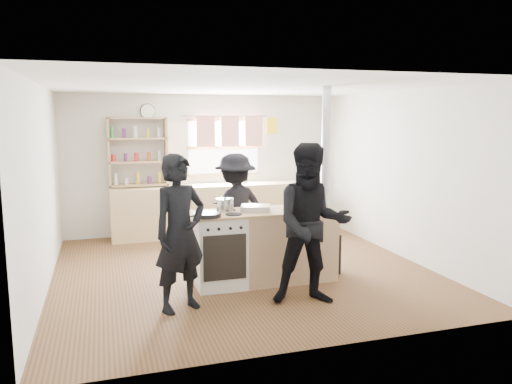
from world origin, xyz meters
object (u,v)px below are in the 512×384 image
cooking_island (264,246)px  skillet_greens (207,215)px  stockpot_stove (225,205)px  bread_board (316,203)px  person_near_right (312,224)px  person_far (235,209)px  roast_tray (255,208)px  flue_heater (324,226)px  stockpot_counter (298,201)px  person_near_left (180,233)px  thermos (245,176)px

cooking_island → skillet_greens: 0.94m
stockpot_stove → bread_board: size_ratio=0.67×
person_near_right → person_far: 1.81m
roast_tray → flue_heater: flue_heater is taller
stockpot_counter → person_near_right: size_ratio=0.17×
person_near_right → person_far: (-0.42, 1.76, -0.11)m
cooking_island → roast_tray: bearing=177.8°
roast_tray → person_near_left: bearing=-148.7°
cooking_island → person_near_left: bearing=-151.5°
thermos → stockpot_counter: 2.78m
roast_tray → flue_heater: size_ratio=0.17×
cooking_island → skillet_greens: size_ratio=5.43×
stockpot_counter → bread_board: 0.28m
person_near_left → person_far: person_near_left is taller
person_far → skillet_greens: bearing=40.7°
bread_board → person_far: 1.25m
thermos → person_near_right: size_ratio=0.15×
skillet_greens → person_near_right: 1.25m
stockpot_counter → person_near_left: size_ratio=0.18×
cooking_island → person_far: (-0.14, 0.90, 0.33)m
flue_heater → person_far: (-1.04, 0.76, 0.15)m
stockpot_stove → stockpot_counter: stockpot_counter is taller
stockpot_stove → cooking_island: bearing=-12.4°
stockpot_stove → flue_heater: bearing=1.3°
person_near_left → skillet_greens: bearing=23.6°
bread_board → flue_heater: bearing=33.8°
thermos → flue_heater: bearing=-82.0°
skillet_greens → stockpot_counter: stockpot_counter is taller
person_far → roast_tray: bearing=72.4°
roast_tray → person_near_left: size_ratio=0.25×
person_near_left → thermos: bearing=38.8°
stockpot_stove → flue_heater: flue_heater is taller
stockpot_stove → bread_board: stockpot_stove is taller
skillet_greens → person_near_right: (1.05, -0.67, -0.05)m
cooking_island → stockpot_stove: (-0.49, 0.11, 0.54)m
cooking_island → person_far: bearing=99.0°
thermos → stockpot_stove: bearing=-110.9°
person_near_left → bread_board: bearing=-5.6°
cooking_island → flue_heater: bearing=8.8°
cooking_island → bread_board: size_ratio=5.89×
roast_tray → stockpot_stove: 0.39m
stockpot_counter → bread_board: size_ratio=0.94×
thermos → bread_board: 2.76m
thermos → person_near_left: 3.81m
skillet_greens → thermos: bearing=66.2°
stockpot_stove → stockpot_counter: size_ratio=0.71×
cooking_island → stockpot_counter: size_ratio=6.28×
person_near_left → person_near_right: bearing=-33.8°
cooking_island → bread_board: 0.89m
stockpot_stove → flue_heater: 1.44m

